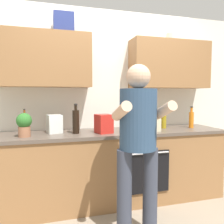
{
  "coord_description": "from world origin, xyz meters",
  "views": [
    {
      "loc": [
        -0.79,
        -2.7,
        1.36
      ],
      "look_at": [
        -0.07,
        -0.1,
        1.15
      ],
      "focal_mm": 36.39,
      "sensor_mm": 36.0,
      "label": 1
    }
  ],
  "objects_px": {
    "bottle_vinegar": "(25,124)",
    "bottle_juice": "(191,119)",
    "bottle_oil": "(164,120)",
    "cup_coffee": "(135,126)",
    "grocery_bag_crisps": "(104,124)",
    "grocery_bag_produce": "(54,124)",
    "bottle_soy": "(76,121)",
    "grocery_bag_rice": "(153,124)",
    "person_standing": "(138,137)",
    "potted_herb": "(24,124)",
    "bottle_syrup": "(134,121)"
  },
  "relations": [
    {
      "from": "potted_herb",
      "to": "grocery_bag_rice",
      "type": "relative_size",
      "value": 1.21
    },
    {
      "from": "bottle_juice",
      "to": "bottle_soy",
      "type": "xyz_separation_m",
      "value": [
        -1.59,
        -0.04,
        0.03
      ]
    },
    {
      "from": "bottle_vinegar",
      "to": "bottle_soy",
      "type": "bearing_deg",
      "value": -9.66
    },
    {
      "from": "grocery_bag_rice",
      "to": "grocery_bag_produce",
      "type": "relative_size",
      "value": 0.99
    },
    {
      "from": "cup_coffee",
      "to": "potted_herb",
      "type": "relative_size",
      "value": 0.33
    },
    {
      "from": "person_standing",
      "to": "potted_herb",
      "type": "bearing_deg",
      "value": 147.0
    },
    {
      "from": "bottle_juice",
      "to": "bottle_oil",
      "type": "bearing_deg",
      "value": 170.59
    },
    {
      "from": "bottle_soy",
      "to": "potted_herb",
      "type": "distance_m",
      "value": 0.57
    },
    {
      "from": "bottle_syrup",
      "to": "grocery_bag_crisps",
      "type": "xyz_separation_m",
      "value": [
        -0.35,
        0.11,
        -0.04
      ]
    },
    {
      "from": "person_standing",
      "to": "bottle_soy",
      "type": "distance_m",
      "value": 0.89
    },
    {
      "from": "bottle_juice",
      "to": "grocery_bag_produce",
      "type": "height_order",
      "value": "bottle_juice"
    },
    {
      "from": "potted_herb",
      "to": "grocery_bag_crisps",
      "type": "bearing_deg",
      "value": 1.01
    },
    {
      "from": "bottle_soy",
      "to": "grocery_bag_crisps",
      "type": "xyz_separation_m",
      "value": [
        0.32,
        -0.05,
        -0.04
      ]
    },
    {
      "from": "bottle_vinegar",
      "to": "bottle_juice",
      "type": "bearing_deg",
      "value": -1.55
    },
    {
      "from": "grocery_bag_crisps",
      "to": "grocery_bag_produce",
      "type": "distance_m",
      "value": 0.59
    },
    {
      "from": "grocery_bag_crisps",
      "to": "person_standing",
      "type": "bearing_deg",
      "value": -77.18
    },
    {
      "from": "person_standing",
      "to": "cup_coffee",
      "type": "xyz_separation_m",
      "value": [
        0.33,
        0.9,
        -0.02
      ]
    },
    {
      "from": "bottle_soy",
      "to": "bottle_oil",
      "type": "relative_size",
      "value": 1.37
    },
    {
      "from": "person_standing",
      "to": "grocery_bag_rice",
      "type": "height_order",
      "value": "person_standing"
    },
    {
      "from": "bottle_vinegar",
      "to": "grocery_bag_rice",
      "type": "bearing_deg",
      "value": -4.75
    },
    {
      "from": "bottle_soy",
      "to": "bottle_vinegar",
      "type": "relative_size",
      "value": 1.2
    },
    {
      "from": "bottle_oil",
      "to": "cup_coffee",
      "type": "distance_m",
      "value": 0.4
    },
    {
      "from": "bottle_soy",
      "to": "grocery_bag_rice",
      "type": "relative_size",
      "value": 1.63
    },
    {
      "from": "bottle_soy",
      "to": "person_standing",
      "type": "bearing_deg",
      "value": -57.0
    },
    {
      "from": "person_standing",
      "to": "bottle_syrup",
      "type": "bearing_deg",
      "value": 71.93
    },
    {
      "from": "bottle_oil",
      "to": "bottle_soy",
      "type": "bearing_deg",
      "value": -175.08
    },
    {
      "from": "grocery_bag_produce",
      "to": "grocery_bag_crisps",
      "type": "bearing_deg",
      "value": -15.6
    },
    {
      "from": "grocery_bag_produce",
      "to": "person_standing",
      "type": "bearing_deg",
      "value": -49.6
    },
    {
      "from": "bottle_oil",
      "to": "bottle_juice",
      "type": "bearing_deg",
      "value": -9.41
    },
    {
      "from": "bottle_soy",
      "to": "grocery_bag_produce",
      "type": "relative_size",
      "value": 1.62
    },
    {
      "from": "bottle_juice",
      "to": "cup_coffee",
      "type": "xyz_separation_m",
      "value": [
        -0.78,
        0.12,
        -0.08
      ]
    },
    {
      "from": "cup_coffee",
      "to": "bottle_vinegar",
      "type": "bearing_deg",
      "value": -177.44
    },
    {
      "from": "person_standing",
      "to": "cup_coffee",
      "type": "bearing_deg",
      "value": 69.97
    },
    {
      "from": "grocery_bag_crisps",
      "to": "grocery_bag_rice",
      "type": "relative_size",
      "value": 1.03
    },
    {
      "from": "potted_herb",
      "to": "grocery_bag_rice",
      "type": "bearing_deg",
      "value": 1.24
    },
    {
      "from": "bottle_juice",
      "to": "grocery_bag_produce",
      "type": "relative_size",
      "value": 1.36
    },
    {
      "from": "bottle_juice",
      "to": "potted_herb",
      "type": "xyz_separation_m",
      "value": [
        -2.15,
        -0.1,
        0.02
      ]
    },
    {
      "from": "cup_coffee",
      "to": "grocery_bag_produce",
      "type": "xyz_separation_m",
      "value": [
        -1.06,
        -0.05,
        0.07
      ]
    },
    {
      "from": "cup_coffee",
      "to": "grocery_bag_rice",
      "type": "relative_size",
      "value": 0.39
    },
    {
      "from": "bottle_syrup",
      "to": "bottle_soy",
      "type": "relative_size",
      "value": 1.02
    },
    {
      "from": "grocery_bag_produce",
      "to": "grocery_bag_rice",
      "type": "bearing_deg",
      "value": -6.61
    },
    {
      "from": "bottle_syrup",
      "to": "grocery_bag_produce",
      "type": "relative_size",
      "value": 1.64
    },
    {
      "from": "person_standing",
      "to": "bottle_vinegar",
      "type": "relative_size",
      "value": 5.55
    },
    {
      "from": "person_standing",
      "to": "bottle_juice",
      "type": "relative_size",
      "value": 5.52
    },
    {
      "from": "bottle_juice",
      "to": "bottle_syrup",
      "type": "height_order",
      "value": "bottle_syrup"
    },
    {
      "from": "bottle_soy",
      "to": "cup_coffee",
      "type": "relative_size",
      "value": 4.14
    },
    {
      "from": "bottle_juice",
      "to": "grocery_bag_crisps",
      "type": "distance_m",
      "value": 1.27
    },
    {
      "from": "bottle_vinegar",
      "to": "cup_coffee",
      "type": "height_order",
      "value": "bottle_vinegar"
    },
    {
      "from": "person_standing",
      "to": "bottle_soy",
      "type": "height_order",
      "value": "person_standing"
    },
    {
      "from": "bottle_oil",
      "to": "grocery_bag_rice",
      "type": "distance_m",
      "value": 0.27
    }
  ]
}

